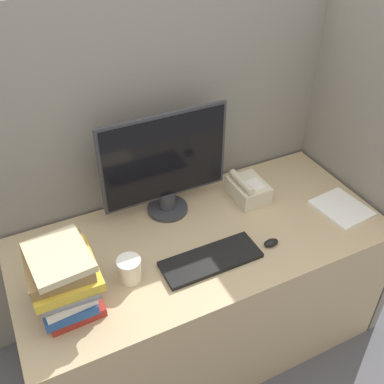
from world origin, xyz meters
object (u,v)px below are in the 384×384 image
at_px(monitor, 165,166).
at_px(coffee_cup, 130,270).
at_px(book_stack, 63,279).
at_px(desk_telephone, 248,189).
at_px(keyboard, 211,260).
at_px(mouse, 271,243).

bearing_deg(monitor, coffee_cup, -132.66).
xyz_separation_m(book_stack, desk_telephone, (0.94, 0.26, -0.09)).
bearing_deg(keyboard, mouse, -6.14).
bearing_deg(monitor, book_stack, -148.30).
relative_size(monitor, mouse, 8.55).
height_order(keyboard, coffee_cup, coffee_cup).
height_order(monitor, coffee_cup, monitor).
distance_m(monitor, book_stack, 0.66).
height_order(coffee_cup, book_stack, book_stack).
bearing_deg(desk_telephone, book_stack, -164.76).
xyz_separation_m(mouse, book_stack, (-0.86, 0.07, 0.12)).
xyz_separation_m(coffee_cup, book_stack, (-0.25, -0.01, 0.08)).
xyz_separation_m(monitor, desk_telephone, (0.39, -0.09, -0.20)).
relative_size(monitor, keyboard, 1.40).
relative_size(keyboard, desk_telephone, 2.16).
distance_m(keyboard, coffee_cup, 0.34).
bearing_deg(keyboard, book_stack, 175.71).
relative_size(monitor, desk_telephone, 3.02).
relative_size(coffee_cup, book_stack, 0.36).
distance_m(keyboard, mouse, 0.28).
bearing_deg(book_stack, monitor, 31.70).
xyz_separation_m(keyboard, book_stack, (-0.58, 0.04, 0.13)).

